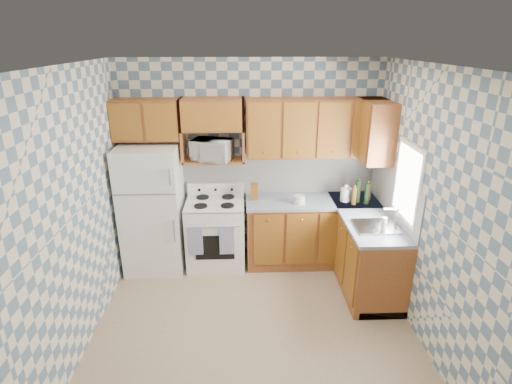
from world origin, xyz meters
TOP-DOWN VIEW (x-y plane):
  - floor at (0.00, 0.00)m, footprint 3.40×3.40m
  - back_wall at (0.00, 1.60)m, footprint 3.40×0.02m
  - right_wall at (1.70, 0.00)m, footprint 0.02×3.20m
  - backsplash_back at (0.40, 1.59)m, footprint 2.60×0.02m
  - backsplash_right at (1.69, 0.80)m, footprint 0.02×1.60m
  - refrigerator at (-1.27, 1.25)m, footprint 0.75×0.70m
  - stove_body at (-0.47, 1.28)m, footprint 0.76×0.65m
  - cooktop at (-0.47, 1.28)m, footprint 0.76×0.65m
  - backguard at (-0.47, 1.55)m, footprint 0.76×0.08m
  - dish_towel_left at (-0.71, 0.93)m, footprint 0.19×0.02m
  - dish_towel_right at (-0.31, 0.93)m, footprint 0.19×0.02m
  - base_cabinets_back at (0.82, 1.30)m, footprint 1.75×0.60m
  - base_cabinets_right at (1.40, 0.80)m, footprint 0.60×1.60m
  - countertop_back at (0.82, 1.30)m, footprint 1.77×0.63m
  - countertop_right at (1.40, 0.80)m, footprint 0.63×1.60m
  - upper_cabinets_back at (0.82, 1.44)m, footprint 1.75×0.33m
  - upper_cabinets_fridge at (-1.29, 1.44)m, footprint 0.82×0.33m
  - upper_cabinets_right at (1.53, 1.25)m, footprint 0.33×0.70m
  - microwave_shelf at (-0.47, 1.44)m, footprint 0.80×0.33m
  - microwave at (-0.49, 1.39)m, footprint 0.57×0.47m
  - sink at (1.40, 0.45)m, footprint 0.48×0.40m
  - window at (1.69, 0.45)m, footprint 0.02×0.66m
  - bottle_0 at (1.39, 1.21)m, footprint 0.06×0.06m
  - bottle_1 at (1.49, 1.15)m, footprint 0.06×0.06m
  - bottle_2 at (1.54, 1.25)m, footprint 0.06×0.06m
  - bottle_3 at (1.32, 1.13)m, footprint 0.06×0.06m
  - knife_block at (0.05, 1.34)m, footprint 0.10×0.10m
  - electric_kettle at (1.24, 1.24)m, footprint 0.14×0.14m
  - food_containers at (0.62, 1.18)m, footprint 0.16×0.16m
  - soap_bottle at (1.44, 0.34)m, footprint 0.06×0.06m

SIDE VIEW (x-z plane):
  - floor at x=0.00m, z-range 0.00..0.00m
  - base_cabinets_back at x=0.82m, z-range 0.00..0.88m
  - base_cabinets_right at x=1.40m, z-range 0.00..0.88m
  - stove_body at x=-0.47m, z-range 0.00..0.90m
  - dish_towel_left at x=-0.71m, z-range 0.34..0.73m
  - dish_towel_right at x=-0.31m, z-range 0.34..0.73m
  - refrigerator at x=-1.27m, z-range 0.00..1.68m
  - countertop_back at x=0.82m, z-range 0.88..0.92m
  - countertop_right at x=1.40m, z-range 0.88..0.92m
  - cooktop at x=-0.47m, z-range 0.89..0.92m
  - sink at x=1.40m, z-range 0.91..0.94m
  - food_containers at x=0.62m, z-range 0.92..1.03m
  - backguard at x=-0.47m, z-range 0.92..1.08m
  - soap_bottle at x=1.44m, z-range 0.92..1.09m
  - electric_kettle at x=1.24m, z-range 0.92..1.09m
  - knife_block at x=0.05m, z-range 0.92..1.14m
  - bottle_3 at x=1.32m, z-range 0.92..1.15m
  - bottle_2 at x=1.54m, z-range 0.92..1.17m
  - bottle_1 at x=1.49m, z-range 0.92..1.19m
  - bottle_0 at x=1.39m, z-range 0.92..1.21m
  - backsplash_back at x=0.40m, z-range 0.92..1.48m
  - backsplash_right at x=1.69m, z-range 0.92..1.48m
  - back_wall at x=0.00m, z-range 0.00..2.70m
  - right_wall at x=1.70m, z-range 0.00..2.70m
  - microwave_shelf at x=-0.47m, z-range 1.42..1.45m
  - window at x=1.69m, z-range 1.02..1.88m
  - microwave at x=-0.49m, z-range 1.45..1.72m
  - upper_cabinets_back at x=0.82m, z-range 1.48..2.22m
  - upper_cabinets_right at x=1.53m, z-range 1.48..2.22m
  - upper_cabinets_fridge at x=-1.29m, z-range 1.72..2.22m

